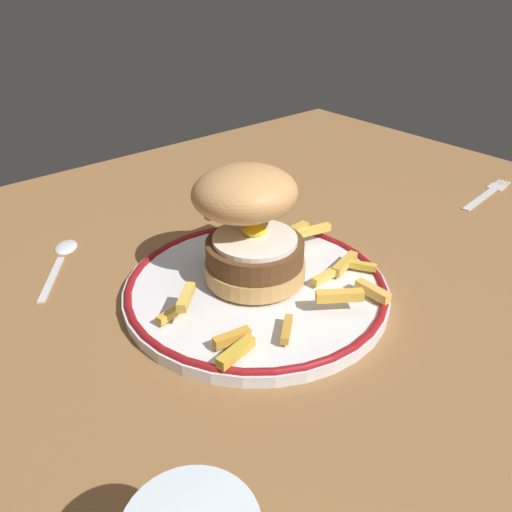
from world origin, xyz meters
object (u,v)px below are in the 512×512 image
dinner_plate (256,287)px  spoon (63,251)px  fork (488,193)px  burger (249,222)px

dinner_plate → spoon: dinner_plate is taller
dinner_plate → fork: size_ratio=1.88×
dinner_plate → spoon: 24.25cm
dinner_plate → spoon: size_ratio=2.29×
burger → fork: bearing=-6.1°
fork → dinner_plate: bearing=176.6°
dinner_plate → burger: burger is taller
dinner_plate → spoon: bearing=119.5°
burger → dinner_plate: bearing=-110.9°
spoon → burger: bearing=-56.6°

